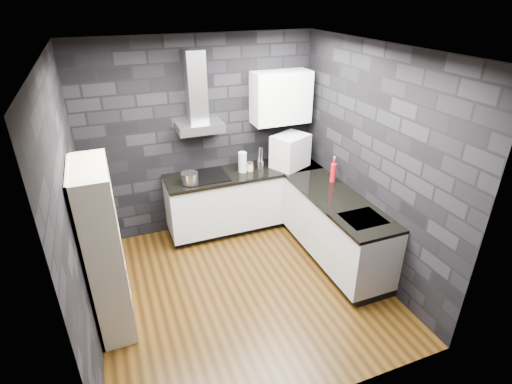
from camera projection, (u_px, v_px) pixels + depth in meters
ground at (243, 287)px, 4.76m from camera, size 3.20×3.20×0.00m
ceiling at (238, 49)px, 3.53m from camera, size 3.20×3.20×0.00m
wall_back at (201, 138)px, 5.49m from camera, size 3.20×0.05×2.70m
wall_front at (318, 281)px, 2.80m from camera, size 3.20×0.05×2.70m
wall_left at (72, 215)px, 3.61m from camera, size 0.05×3.20×2.70m
wall_right at (371, 164)px, 4.67m from camera, size 0.05×3.20×2.70m
toekick_back at (244, 221)px, 6.01m from camera, size 2.18×0.50×0.10m
toekick_right at (336, 255)px, 5.25m from camera, size 0.50×1.78×0.10m
counter_back_cab at (244, 197)px, 5.78m from camera, size 2.20×0.60×0.76m
counter_right_cab at (336, 228)px, 5.05m from camera, size 0.60×1.80×0.76m
counter_back_top at (244, 172)px, 5.59m from camera, size 2.20×0.62×0.04m
counter_right_top at (338, 200)px, 4.86m from camera, size 0.62×1.80×0.04m
counter_corner_top at (295, 164)px, 5.86m from camera, size 0.62×0.62×0.04m
hood_body at (200, 127)px, 5.22m from camera, size 0.60×0.34×0.12m
hood_chimney at (196, 87)px, 5.04m from camera, size 0.24×0.20×0.90m
upper_cabinet at (281, 97)px, 5.45m from camera, size 0.80×0.35×0.70m
cooktop at (206, 177)px, 5.41m from camera, size 0.58×0.50×0.01m
sink_rim at (363, 219)px, 4.44m from camera, size 0.44×0.40×0.01m
pot at (190, 179)px, 5.19m from camera, size 0.29×0.29×0.13m
glass_vase at (243, 162)px, 5.50m from camera, size 0.15×0.15×0.28m
storage_jar at (250, 167)px, 5.57m from camera, size 0.12×0.12×0.11m
utensil_crock at (260, 165)px, 5.64m from camera, size 0.10×0.10×0.12m
appliance_garage at (290, 152)px, 5.63m from camera, size 0.59×0.54×0.48m
red_bottle at (333, 173)px, 5.23m from camera, size 0.10×0.10×0.25m
bookshelf at (104, 251)px, 3.88m from camera, size 0.43×0.83×1.80m
fruit_bowl at (104, 251)px, 3.82m from camera, size 0.21×0.21×0.05m
book_red at (107, 271)px, 4.12m from camera, size 0.18×0.05×0.24m
book_second at (104, 264)px, 4.19m from camera, size 0.16×0.03×0.22m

